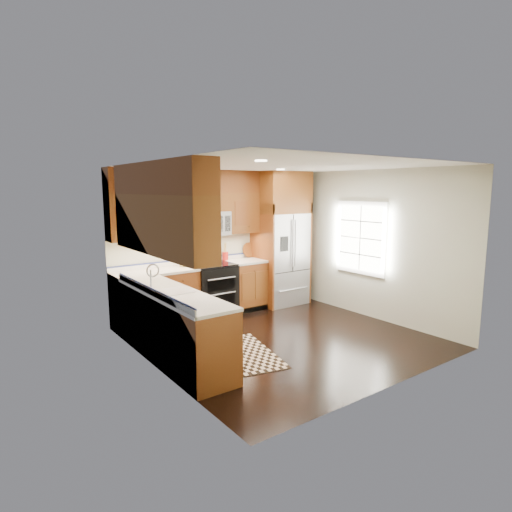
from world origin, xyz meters
TOP-DOWN VIEW (x-y plane):
  - ground at (0.00, 0.00)m, footprint 4.00×4.00m
  - wall_back at (0.00, 2.00)m, footprint 4.00×0.02m
  - wall_left at (-2.00, 0.00)m, footprint 0.02×4.00m
  - wall_right at (2.00, 0.00)m, footprint 0.02×4.00m
  - window at (1.98, 0.20)m, footprint 0.04×1.10m
  - base_cabinets at (-1.23, 0.90)m, footprint 2.85×3.00m
  - countertop at (-1.09, 1.01)m, footprint 2.86×3.01m
  - upper_cabinets at (-1.15, 1.09)m, footprint 2.85×3.00m
  - range at (-0.25, 1.67)m, footprint 0.76×0.67m
  - microwave at (-0.25, 1.80)m, footprint 0.76×0.40m
  - refrigerator at (1.30, 1.63)m, footprint 0.98×0.75m
  - sink_faucet at (-1.73, 0.23)m, footprint 0.54×0.44m
  - rug at (-0.86, -0.16)m, footprint 1.15×1.57m
  - knife_block at (-0.76, 1.78)m, footprint 0.12×0.15m
  - utensil_crock at (0.19, 1.92)m, footprint 0.15×0.15m
  - cutting_board at (0.75, 1.94)m, footprint 0.31×0.31m

SIDE VIEW (x-z plane):
  - ground at x=0.00m, z-range 0.00..0.00m
  - rug at x=-0.86m, z-range 0.00..0.01m
  - base_cabinets at x=-1.23m, z-range 0.00..0.90m
  - range at x=-0.25m, z-range 0.00..0.94m
  - countertop at x=-1.09m, z-range 0.90..0.94m
  - cutting_board at x=0.75m, z-range 0.94..0.96m
  - sink_faucet at x=-1.73m, z-range 0.81..1.18m
  - knife_block at x=-0.76m, z-range 0.92..1.18m
  - utensil_crock at x=0.19m, z-range 0.89..1.22m
  - wall_back at x=0.00m, z-range 0.00..2.60m
  - wall_left at x=-2.00m, z-range 0.00..2.60m
  - wall_right at x=2.00m, z-range 0.00..2.60m
  - refrigerator at x=1.30m, z-range 0.00..2.60m
  - window at x=1.98m, z-range 0.75..2.05m
  - microwave at x=-0.25m, z-range 1.45..1.87m
  - upper_cabinets at x=-1.15m, z-range 1.45..2.60m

